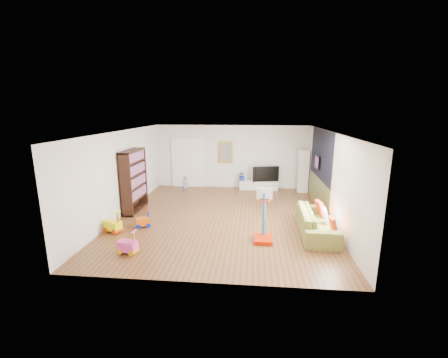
# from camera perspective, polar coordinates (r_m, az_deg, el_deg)

# --- Properties ---
(floor) EXTENTS (6.50, 7.50, 0.00)m
(floor) POSITION_cam_1_polar(r_m,az_deg,el_deg) (9.64, -0.23, -7.21)
(floor) COLOR brown
(floor) RESTS_ON ground
(ceiling) EXTENTS (6.50, 7.50, 0.00)m
(ceiling) POSITION_cam_1_polar(r_m,az_deg,el_deg) (9.06, -0.24, 9.01)
(ceiling) COLOR white
(ceiling) RESTS_ON ground
(wall_back) EXTENTS (6.50, 0.00, 2.70)m
(wall_back) POSITION_cam_1_polar(r_m,az_deg,el_deg) (12.93, 1.41, 4.23)
(wall_back) COLOR silver
(wall_back) RESTS_ON ground
(wall_front) EXTENTS (6.50, 0.00, 2.70)m
(wall_front) POSITION_cam_1_polar(r_m,az_deg,el_deg) (5.69, -3.99, -7.53)
(wall_front) COLOR silver
(wall_front) RESTS_ON ground
(wall_left) EXTENTS (0.00, 7.50, 2.70)m
(wall_left) POSITION_cam_1_polar(r_m,az_deg,el_deg) (10.11, -18.90, 0.99)
(wall_left) COLOR silver
(wall_left) RESTS_ON ground
(wall_right) EXTENTS (0.00, 7.50, 2.70)m
(wall_right) POSITION_cam_1_polar(r_m,az_deg,el_deg) (9.51, 19.64, 0.21)
(wall_right) COLOR silver
(wall_right) RESTS_ON ground
(navy_accent) EXTENTS (0.01, 3.20, 1.70)m
(navy_accent) POSITION_cam_1_polar(r_m,az_deg,el_deg) (10.76, 18.00, 4.47)
(navy_accent) COLOR black
(navy_accent) RESTS_ON wall_right
(olive_wainscot) EXTENTS (0.01, 3.20, 1.00)m
(olive_wainscot) POSITION_cam_1_polar(r_m,az_deg,el_deg) (11.03, 17.50, -2.47)
(olive_wainscot) COLOR brown
(olive_wainscot) RESTS_ON wall_right
(doorway) EXTENTS (1.45, 0.06, 2.10)m
(doorway) POSITION_cam_1_polar(r_m,az_deg,el_deg) (13.21, -6.87, 3.01)
(doorway) COLOR white
(doorway) RESTS_ON ground
(painting_back) EXTENTS (0.62, 0.06, 0.92)m
(painting_back) POSITION_cam_1_polar(r_m,az_deg,el_deg) (12.88, 0.29, 5.10)
(painting_back) COLOR gold
(painting_back) RESTS_ON wall_back
(artwork_right) EXTENTS (0.04, 0.56, 0.46)m
(artwork_right) POSITION_cam_1_polar(r_m,az_deg,el_deg) (10.99, 17.34, 3.09)
(artwork_right) COLOR #7F3F8C
(artwork_right) RESTS_ON wall_right
(media_console) EXTENTS (1.62, 0.41, 0.38)m
(media_console) POSITION_cam_1_polar(r_m,az_deg,el_deg) (12.89, 6.60, -1.16)
(media_console) COLOR silver
(media_console) RESTS_ON ground
(tall_cabinet) EXTENTS (0.42, 0.42, 1.77)m
(tall_cabinet) POSITION_cam_1_polar(r_m,az_deg,el_deg) (12.72, 14.81, 1.51)
(tall_cabinet) COLOR silver
(tall_cabinet) RESTS_ON ground
(bookshelf) EXTENTS (0.38, 1.41, 2.06)m
(bookshelf) POSITION_cam_1_polar(r_m,az_deg,el_deg) (10.40, -16.76, -0.32)
(bookshelf) COLOR black
(bookshelf) RESTS_ON ground
(sofa) EXTENTS (0.99, 2.32, 0.67)m
(sofa) POSITION_cam_1_polar(r_m,az_deg,el_deg) (8.70, 17.24, -7.78)
(sofa) COLOR olive
(sofa) RESTS_ON ground
(basketball_hoop) EXTENTS (0.49, 0.59, 1.39)m
(basketball_hoop) POSITION_cam_1_polar(r_m,az_deg,el_deg) (7.78, 7.61, -6.98)
(basketball_hoop) COLOR #B31D00
(basketball_hoop) RESTS_ON ground
(ride_on_yellow) EXTENTS (0.54, 0.44, 0.62)m
(ride_on_yellow) POSITION_cam_1_polar(r_m,az_deg,el_deg) (8.94, -20.47, -7.64)
(ride_on_yellow) COLOR #D9DD00
(ride_on_yellow) RESTS_ON ground
(ride_on_orange) EXTENTS (0.45, 0.38, 0.52)m
(ride_on_orange) POSITION_cam_1_polar(r_m,az_deg,el_deg) (9.08, -15.21, -7.27)
(ride_on_orange) COLOR #D15108
(ride_on_orange) RESTS_ON ground
(ride_on_pink) EXTENTS (0.48, 0.34, 0.58)m
(ride_on_pink) POSITION_cam_1_polar(r_m,az_deg,el_deg) (7.59, -17.93, -11.34)
(ride_on_pink) COLOR #DC3D98
(ride_on_pink) RESTS_ON ground
(child) EXTENTS (0.34, 0.32, 0.77)m
(child) POSITION_cam_1_polar(r_m,az_deg,el_deg) (12.10, -7.46, -1.16)
(child) COLOR slate
(child) RESTS_ON ground
(tv) EXTENTS (1.13, 0.42, 0.65)m
(tv) POSITION_cam_1_polar(r_m,az_deg,el_deg) (12.79, 7.84, 1.06)
(tv) COLOR black
(tv) RESTS_ON media_console
(vase_plant) EXTENTS (0.41, 0.37, 0.42)m
(vase_plant) POSITION_cam_1_polar(r_m,az_deg,el_deg) (12.81, 3.50, 0.64)
(vase_plant) COLOR navy
(vase_plant) RESTS_ON media_console
(pillow_left) EXTENTS (0.10, 0.35, 0.35)m
(pillow_left) POSITION_cam_1_polar(r_m,az_deg,el_deg) (8.12, 20.02, -8.06)
(pillow_left) COLOR #AB3615
(pillow_left) RESTS_ON sofa
(pillow_center) EXTENTS (0.13, 0.36, 0.35)m
(pillow_center) POSITION_cam_1_polar(r_m,az_deg,el_deg) (8.71, 18.77, -6.52)
(pillow_center) COLOR white
(pillow_center) RESTS_ON sofa
(pillow_right) EXTENTS (0.18, 0.42, 0.41)m
(pillow_right) POSITION_cam_1_polar(r_m,az_deg,el_deg) (9.27, 17.80, -5.26)
(pillow_right) COLOR #B73115
(pillow_right) RESTS_ON sofa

